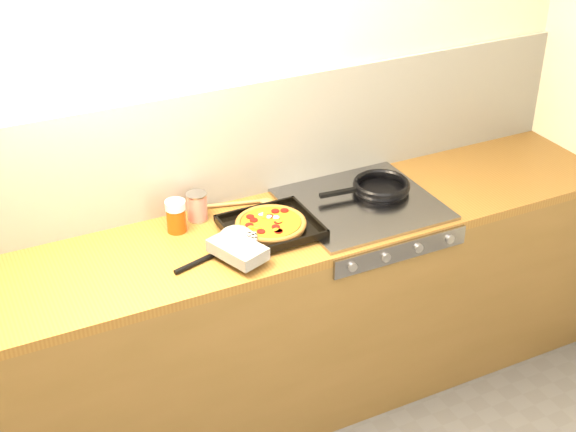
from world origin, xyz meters
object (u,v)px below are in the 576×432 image
pizza_on_tray (261,231)px  juice_glass (176,216)px  tomato_can (197,207)px  frying_pan (380,187)px

pizza_on_tray → juice_glass: juice_glass is taller
pizza_on_tray → juice_glass: bearing=142.8°
pizza_on_tray → tomato_can: 0.30m
frying_pan → tomato_can: bearing=169.2°
pizza_on_tray → frying_pan: pizza_on_tray is taller
pizza_on_tray → frying_pan: (0.60, 0.11, -0.00)m
frying_pan → tomato_can: 0.78m
frying_pan → juice_glass: bearing=173.6°
juice_glass → tomato_can: bearing=24.9°
tomato_can → juice_glass: juice_glass is taller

